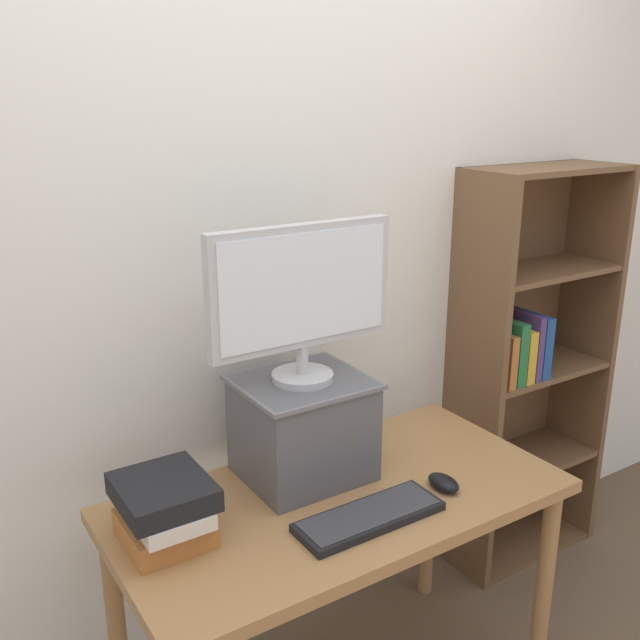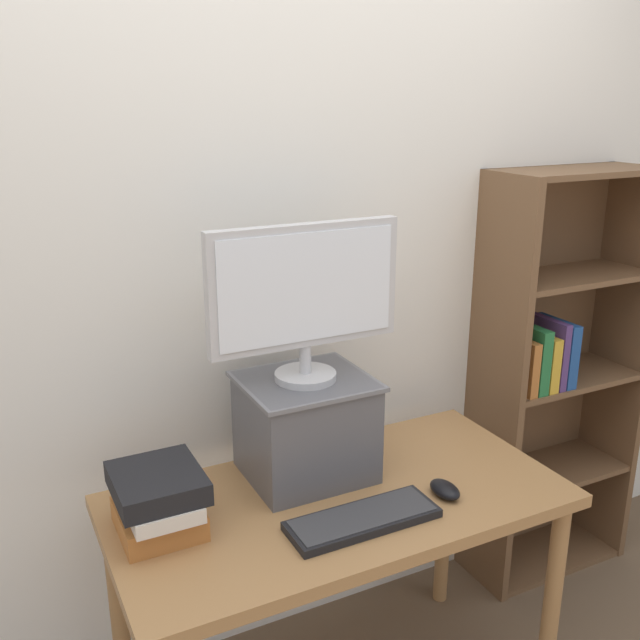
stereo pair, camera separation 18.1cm
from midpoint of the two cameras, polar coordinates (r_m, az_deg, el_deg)
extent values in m
cube|color=silver|center=(2.14, -1.72, 5.43)|extent=(7.00, 0.08, 2.60)
cube|color=#9E7042|center=(1.99, 4.21, -14.33)|extent=(1.22, 0.62, 0.04)
cylinder|color=#9E7042|center=(2.34, 20.33, -20.74)|extent=(0.05, 0.05, 0.68)
cylinder|color=#9E7042|center=(2.23, -13.37, -22.19)|extent=(0.05, 0.05, 0.68)
cylinder|color=#9E7042|center=(2.64, 11.95, -15.14)|extent=(0.05, 0.05, 0.68)
cube|color=brown|center=(2.57, 15.77, -5.81)|extent=(0.03, 0.28, 1.52)
cube|color=brown|center=(2.99, 24.27, -3.45)|extent=(0.03, 0.28, 1.52)
cube|color=brown|center=(2.86, 18.41, -3.69)|extent=(0.62, 0.01, 1.52)
cube|color=brown|center=(3.12, 18.83, -17.41)|extent=(0.57, 0.27, 0.02)
cube|color=brown|center=(2.92, 19.57, -11.28)|extent=(0.57, 0.27, 0.02)
cube|color=brown|center=(2.77, 20.36, -4.36)|extent=(0.57, 0.27, 0.02)
cube|color=brown|center=(2.66, 21.22, 3.25)|extent=(0.57, 0.27, 0.02)
cube|color=brown|center=(2.60, 22.10, 10.93)|extent=(0.57, 0.27, 0.02)
cube|color=#AD662D|center=(2.55, 17.41, -3.36)|extent=(0.03, 0.20, 0.19)
cube|color=#236B38|center=(2.57, 18.15, -2.82)|extent=(0.04, 0.20, 0.23)
cube|color=gold|center=(2.61, 18.84, -3.00)|extent=(0.04, 0.20, 0.19)
cube|color=#4C336B|center=(2.63, 19.51, -2.38)|extent=(0.03, 0.20, 0.24)
cube|color=navy|center=(2.66, 20.11, -2.35)|extent=(0.04, 0.20, 0.23)
cube|color=#515156|center=(2.01, 1.46, -8.63)|extent=(0.33, 0.29, 0.29)
cube|color=slate|center=(1.95, 1.49, -4.97)|extent=(0.35, 0.31, 0.01)
cylinder|color=#B7B7BA|center=(1.94, 1.50, -4.54)|extent=(0.17, 0.17, 0.02)
cylinder|color=#B7B7BA|center=(1.93, 1.51, -3.16)|extent=(0.03, 0.03, 0.08)
cube|color=#B7B7BA|center=(1.86, 1.56, 2.72)|extent=(0.54, 0.04, 0.33)
cube|color=silver|center=(1.85, 1.85, 2.57)|extent=(0.50, 0.00, 0.29)
cube|color=black|center=(1.87, 6.33, -15.66)|extent=(0.39, 0.14, 0.02)
cube|color=#333335|center=(1.86, 6.34, -15.34)|extent=(0.37, 0.12, 0.00)
ellipsoid|color=black|center=(2.01, 12.59, -13.16)|extent=(0.06, 0.10, 0.04)
cube|color=#AD662D|center=(1.84, -9.94, -15.46)|extent=(0.19, 0.21, 0.07)
cube|color=silver|center=(1.82, -9.94, -14.08)|extent=(0.17, 0.24, 0.04)
cube|color=black|center=(1.79, -10.04, -12.78)|extent=(0.21, 0.23, 0.06)
camera|label=1|loc=(0.09, -87.14, 0.91)|focal=40.00mm
camera|label=2|loc=(0.09, 92.86, -0.91)|focal=40.00mm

